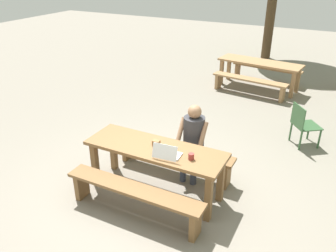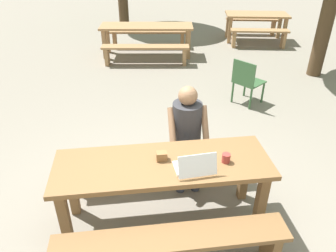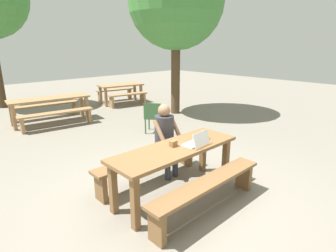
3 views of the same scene
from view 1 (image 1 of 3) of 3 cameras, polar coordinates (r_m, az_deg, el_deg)
The scene contains 12 objects.
ground_plane at distance 5.41m, azimuth -2.01°, elevation -10.70°, with size 30.00×30.00×0.00m, color gray.
picnic_table_front at distance 5.04m, azimuth -2.13°, elevation -4.72°, with size 2.08×0.69×0.78m.
bench_near at distance 4.78m, azimuth -5.74°, elevation -11.20°, with size 2.03×0.30×0.47m.
bench_far at distance 5.67m, azimuth 0.97°, elevation -4.47°, with size 2.03×0.30×0.47m.
laptop at distance 4.72m, azimuth -0.18°, elevation -4.57°, with size 0.37×0.30×0.22m.
small_pouch at distance 5.00m, azimuth -1.98°, elevation -2.86°, with size 0.10×0.08×0.09m.
coffee_mug at distance 4.68m, azimuth 3.87°, elevation -5.06°, with size 0.08×0.08×0.09m.
person_seated at distance 5.32m, azimuth 4.16°, elevation -1.80°, with size 0.44×0.42×1.27m.
plastic_chair at distance 6.92m, azimuth 21.49°, elevation 0.29°, with size 0.62×0.62×0.81m.
picnic_table_rear at distance 9.71m, azimuth 14.96°, elevation 9.67°, with size 2.26×0.96×0.74m.
bench_rear_south at distance 9.21m, azimuth 13.31°, elevation 7.08°, with size 1.99×0.55×0.44m.
bench_rear_north at distance 10.38m, azimuth 16.05°, elevation 8.90°, with size 1.99×0.55×0.44m.
Camera 1 is at (2.14, -3.76, 3.25)m, focal length 36.74 mm.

